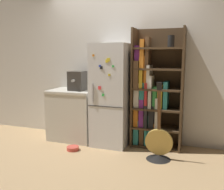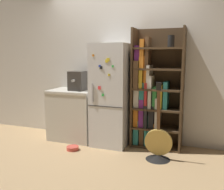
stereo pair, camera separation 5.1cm
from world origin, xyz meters
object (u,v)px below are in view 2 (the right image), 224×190
bookshelf (152,95)px  refrigerator (112,95)px  pet_bowl (73,148)px  guitar (158,148)px  espresso_machine (78,81)px

bookshelf → refrigerator: bearing=-168.1°
bookshelf → pet_bowl: size_ratio=9.84×
guitar → bookshelf: bearing=111.6°
refrigerator → pet_bowl: refrigerator is taller
refrigerator → bookshelf: (0.64, 0.14, 0.01)m
guitar → pet_bowl: size_ratio=5.83×
espresso_machine → pet_bowl: size_ratio=1.71×
guitar → refrigerator: bearing=155.1°
espresso_machine → guitar: size_ratio=0.29×
espresso_machine → guitar: espresso_machine is taller
bookshelf → pet_bowl: bearing=-150.6°
bookshelf → espresso_machine: (-1.26, -0.13, 0.20)m
guitar → pet_bowl: bearing=-175.8°
refrigerator → guitar: refrigerator is taller
bookshelf → pet_bowl: 1.51m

